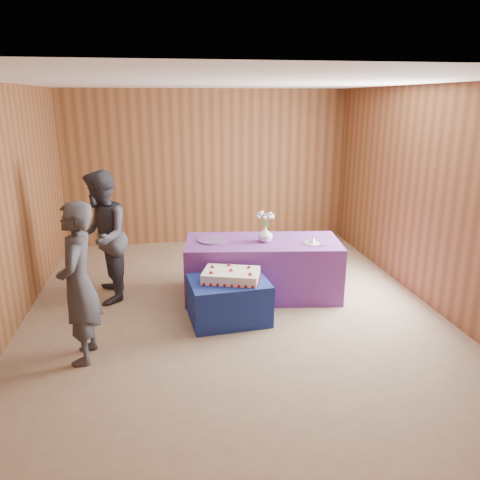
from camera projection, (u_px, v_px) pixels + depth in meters
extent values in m
plane|color=gray|center=(232.00, 309.00, 5.86)|extent=(6.00, 6.00, 0.00)
cube|color=brown|center=(207.00, 168.00, 8.30)|extent=(5.00, 0.04, 2.70)
cube|color=brown|center=(306.00, 317.00, 2.63)|extent=(5.00, 0.04, 2.70)
cube|color=brown|center=(4.00, 211.00, 5.08)|extent=(0.04, 6.00, 2.70)
cube|color=brown|center=(429.00, 197.00, 5.85)|extent=(0.04, 6.00, 2.70)
cube|color=white|center=(231.00, 82.00, 5.07)|extent=(5.00, 6.00, 0.04)
cube|color=navy|center=(229.00, 300.00, 5.51)|extent=(0.96, 0.78, 0.50)
cube|color=#68338C|center=(262.00, 268.00, 6.20)|extent=(2.10, 1.15, 0.75)
cube|color=white|center=(231.00, 275.00, 5.43)|extent=(0.74, 0.60, 0.12)
sphere|color=#990B0C|center=(200.00, 284.00, 5.29)|extent=(0.03, 0.03, 0.03)
sphere|color=#990B0C|center=(256.00, 287.00, 5.20)|extent=(0.03, 0.03, 0.03)
sphere|color=#990B0C|center=(208.00, 271.00, 5.69)|extent=(0.03, 0.03, 0.03)
sphere|color=#990B0C|center=(260.00, 274.00, 5.60)|extent=(0.03, 0.03, 0.03)
sphere|color=#990B0C|center=(213.00, 271.00, 5.33)|extent=(0.04, 0.04, 0.04)
cone|color=#125219|center=(215.00, 272.00, 5.34)|extent=(0.02, 0.03, 0.03)
sphere|color=#990B0C|center=(247.00, 267.00, 5.48)|extent=(0.04, 0.04, 0.04)
cone|color=#125219|center=(249.00, 268.00, 5.48)|extent=(0.02, 0.03, 0.03)
sphere|color=#990B0C|center=(231.00, 269.00, 5.41)|extent=(0.04, 0.04, 0.04)
cone|color=#125219|center=(233.00, 270.00, 5.42)|extent=(0.02, 0.03, 0.03)
imported|color=silver|center=(265.00, 234.00, 6.03)|extent=(0.22, 0.22, 0.20)
cylinder|color=#2B6A2A|center=(268.00, 221.00, 5.99)|extent=(0.01, 0.01, 0.15)
sphere|color=#B6A3D3|center=(273.00, 215.00, 5.97)|extent=(0.05, 0.05, 0.05)
cylinder|color=#2B6A2A|center=(267.00, 220.00, 6.01)|extent=(0.01, 0.01, 0.15)
sphere|color=white|center=(270.00, 214.00, 6.02)|extent=(0.05, 0.05, 0.05)
cylinder|color=#2B6A2A|center=(266.00, 220.00, 6.02)|extent=(0.01, 0.01, 0.15)
sphere|color=#B6A3D3|center=(266.00, 213.00, 6.05)|extent=(0.05, 0.05, 0.05)
cylinder|color=#2B6A2A|center=(264.00, 220.00, 6.01)|extent=(0.01, 0.01, 0.15)
sphere|color=white|center=(262.00, 214.00, 6.04)|extent=(0.05, 0.05, 0.05)
cylinder|color=#2B6A2A|center=(263.00, 221.00, 6.00)|extent=(0.01, 0.01, 0.15)
sphere|color=#B6A3D3|center=(259.00, 214.00, 6.00)|extent=(0.05, 0.05, 0.05)
cylinder|color=#2B6A2A|center=(263.00, 221.00, 5.98)|extent=(0.01, 0.01, 0.15)
sphere|color=white|center=(258.00, 215.00, 5.95)|extent=(0.05, 0.05, 0.05)
cylinder|color=#2B6A2A|center=(263.00, 221.00, 5.96)|extent=(0.01, 0.01, 0.15)
sphere|color=#B6A3D3|center=(261.00, 216.00, 5.90)|extent=(0.05, 0.05, 0.05)
cylinder|color=#2B6A2A|center=(265.00, 222.00, 5.95)|extent=(0.01, 0.01, 0.15)
sphere|color=white|center=(265.00, 217.00, 5.87)|extent=(0.05, 0.05, 0.05)
cylinder|color=#2B6A2A|center=(267.00, 222.00, 5.95)|extent=(0.01, 0.01, 0.15)
sphere|color=#B6A3D3|center=(269.00, 217.00, 5.88)|extent=(0.05, 0.05, 0.05)
cylinder|color=#2B6A2A|center=(268.00, 221.00, 5.97)|extent=(0.01, 0.01, 0.15)
sphere|color=white|center=(272.00, 216.00, 5.92)|extent=(0.05, 0.05, 0.05)
cylinder|color=#6C4A95|center=(213.00, 240.00, 6.09)|extent=(0.51, 0.51, 0.02)
cylinder|color=silver|center=(312.00, 243.00, 5.98)|extent=(0.27, 0.27, 0.01)
cube|color=white|center=(312.00, 241.00, 5.97)|extent=(0.08, 0.08, 0.05)
sphere|color=#990B0C|center=(312.00, 238.00, 5.95)|extent=(0.02, 0.02, 0.02)
cube|color=silver|center=(317.00, 247.00, 5.84)|extent=(0.26, 0.10, 0.00)
imported|color=#35363F|center=(78.00, 284.00, 4.52)|extent=(0.41, 0.60, 1.62)
imported|color=#353540|center=(102.00, 237.00, 5.90)|extent=(0.71, 0.88, 1.70)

